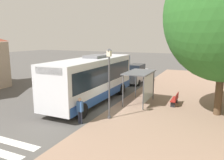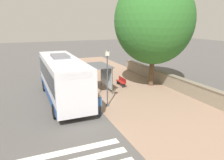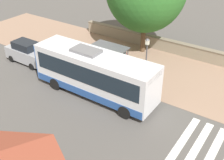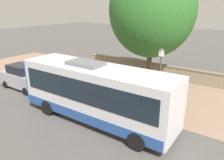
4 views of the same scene
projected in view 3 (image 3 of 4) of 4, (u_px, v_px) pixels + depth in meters
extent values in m
plane|color=#514F4C|center=(121.00, 87.00, 23.31)|extent=(120.00, 120.00, 0.00)
cube|color=#937560|center=(147.00, 66.00, 26.49)|extent=(9.00, 44.00, 0.02)
cube|color=silver|center=(170.00, 159.00, 16.54)|extent=(9.00, 0.50, 0.01)
cube|color=gray|center=(166.00, 46.00, 29.04)|extent=(0.50, 20.00, 1.24)
cube|color=#776C5B|center=(166.00, 40.00, 28.70)|extent=(0.60, 20.00, 0.08)
cube|color=silver|center=(95.00, 73.00, 21.41)|extent=(2.64, 10.08, 3.05)
cube|color=black|center=(95.00, 68.00, 21.21)|extent=(2.68, 9.28, 1.34)
cube|color=#264C93|center=(95.00, 86.00, 22.04)|extent=(2.68, 9.88, 0.61)
cube|color=#264C93|center=(48.00, 56.00, 23.84)|extent=(2.68, 0.06, 2.93)
cube|color=black|center=(155.00, 77.00, 18.37)|extent=(1.98, 0.08, 0.43)
cube|color=slate|center=(86.00, 51.00, 20.94)|extent=(1.32, 2.22, 0.22)
cylinder|color=black|center=(142.00, 96.00, 21.35)|extent=(0.30, 1.00, 1.00)
cylinder|color=black|center=(125.00, 112.00, 19.59)|extent=(0.30, 1.00, 1.00)
cylinder|color=black|center=(76.00, 72.00, 24.56)|extent=(0.30, 1.00, 1.00)
cylinder|color=black|center=(56.00, 84.00, 22.81)|extent=(0.30, 1.00, 1.00)
cylinder|color=#515459|center=(91.00, 59.00, 25.03)|extent=(0.08, 0.08, 2.44)
cylinder|color=#515459|center=(118.00, 68.00, 23.61)|extent=(0.08, 0.08, 2.44)
cylinder|color=#515459|center=(101.00, 53.00, 26.12)|extent=(0.08, 0.08, 2.44)
cylinder|color=#515459|center=(128.00, 61.00, 24.70)|extent=(0.08, 0.08, 2.44)
cube|color=#515459|center=(109.00, 47.00, 24.22)|extent=(1.85, 3.24, 0.08)
cube|color=silver|center=(114.00, 56.00, 25.34)|extent=(0.03, 2.65, 1.95)
cylinder|color=#2D3347|center=(155.00, 97.00, 21.34)|extent=(0.12, 0.12, 0.77)
cylinder|color=#2D3347|center=(154.00, 98.00, 21.23)|extent=(0.12, 0.12, 0.77)
cube|color=#38609E|center=(155.00, 90.00, 20.92)|extent=(0.34, 0.22, 0.63)
sphere|color=tan|center=(155.00, 85.00, 20.71)|extent=(0.21, 0.21, 0.21)
cube|color=maroon|center=(119.00, 55.00, 27.44)|extent=(0.40, 1.67, 0.06)
cube|color=maroon|center=(120.00, 53.00, 27.44)|extent=(0.04, 1.67, 0.40)
cube|color=black|center=(113.00, 56.00, 27.88)|extent=(0.32, 0.06, 0.45)
cube|color=black|center=(124.00, 59.00, 27.24)|extent=(0.32, 0.06, 0.45)
cylinder|color=#4C4C51|center=(144.00, 88.00, 23.03)|extent=(0.24, 0.24, 0.16)
cylinder|color=#4C4C51|center=(146.00, 68.00, 22.05)|extent=(0.10, 0.10, 3.98)
cube|color=silver|center=(147.00, 42.00, 20.93)|extent=(0.24, 0.24, 0.35)
pyramid|color=#4C4C51|center=(148.00, 39.00, 20.80)|extent=(0.28, 0.28, 0.14)
cylinder|color=brown|center=(143.00, 31.00, 28.16)|extent=(0.48, 0.48, 4.40)
cube|color=#9EA0A8|center=(27.00, 54.00, 26.73)|extent=(1.74, 4.41, 1.14)
cube|color=black|center=(25.00, 45.00, 26.31)|extent=(1.48, 2.29, 0.71)
cylinder|color=black|center=(45.00, 60.00, 26.89)|extent=(0.22, 0.64, 0.64)
cylinder|color=black|center=(32.00, 67.00, 25.73)|extent=(0.22, 0.64, 0.64)
cylinder|color=black|center=(25.00, 53.00, 28.28)|extent=(0.22, 0.64, 0.64)
cylinder|color=black|center=(12.00, 59.00, 27.11)|extent=(0.22, 0.64, 0.64)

